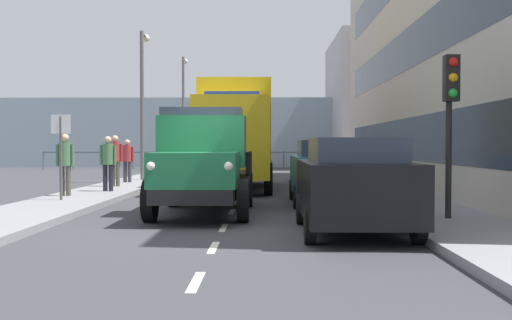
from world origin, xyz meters
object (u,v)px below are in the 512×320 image
lorry_cargo_yellow (236,132)px  car_teal_kerbside_1 (324,171)px  truck_vintage_green (203,163)px  lamp_post_promenade (143,91)px  pedestrian_strolling (115,156)px  car_silver_oppositeside_0 (189,162)px  lamp_post_far (184,103)px  pedestrian_with_bag (127,157)px  street_sign (61,142)px  car_black_kerbside_near (353,184)px  car_red_oppositeside_1 (204,159)px  pedestrian_couple_b (108,159)px  traffic_light_near (451,100)px  pedestrian_couple_a (65,159)px

lorry_cargo_yellow → car_teal_kerbside_1: bearing=114.9°
truck_vintage_green → lamp_post_promenade: size_ratio=0.91×
pedestrian_strolling → lamp_post_promenade: 5.11m
car_silver_oppositeside_0 → lamp_post_far: bearing=-81.5°
pedestrian_with_bag → street_sign: size_ratio=0.74×
car_black_kerbside_near → lamp_post_far: lamp_post_far is taller
car_silver_oppositeside_0 → street_sign: size_ratio=1.84×
truck_vintage_green → pedestrian_with_bag: 10.67m
pedestrian_strolling → car_red_oppositeside_1: bearing=-101.6°
pedestrian_couple_b → traffic_light_near: (-8.57, 7.10, 1.31)m
pedestrian_couple_a → lamp_post_promenade: bearing=-93.7°
lamp_post_far → street_sign: bearing=89.3°
truck_vintage_green → pedestrian_strolling: bearing=-62.9°
lorry_cargo_yellow → pedestrian_strolling: lorry_cargo_yellow is taller
truck_vintage_green → lamp_post_far: bearing=-81.4°
pedestrian_couple_a → lamp_post_far: (-0.59, -20.97, 3.06)m
car_silver_oppositeside_0 → car_red_oppositeside_1: size_ratio=0.95×
car_silver_oppositeside_0 → street_sign: street_sign is taller
pedestrian_couple_a → traffic_light_near: bearing=150.3°
car_black_kerbside_near → car_teal_kerbside_1: bearing=-90.0°
pedestrian_with_bag → lamp_post_far: 14.87m
lorry_cargo_yellow → street_sign: 7.63m
pedestrian_couple_a → car_silver_oppositeside_0: bearing=-107.2°
truck_vintage_green → car_teal_kerbside_1: bearing=-138.1°
pedestrian_with_bag → lamp_post_far: (-0.27, -14.54, 3.12)m
pedestrian_couple_a → lamp_post_promenade: 8.85m
lorry_cargo_yellow → pedestrian_strolling: 4.40m
car_silver_oppositeside_0 → pedestrian_couple_b: size_ratio=2.40×
lamp_post_promenade → lamp_post_far: 12.56m
truck_vintage_green → pedestrian_with_bag: bearing=-68.2°
truck_vintage_green → pedestrian_couple_a: bearing=-39.0°
pedestrian_strolling → lamp_post_promenade: size_ratio=0.29×
street_sign → car_red_oppositeside_1: bearing=-98.1°
lorry_cargo_yellow → street_sign: (4.33, 6.27, -0.39)m
pedestrian_strolling → pedestrian_with_bag: pedestrian_strolling is taller
car_silver_oppositeside_0 → lamp_post_promenade: 3.58m
street_sign → car_black_kerbside_near: bearing=144.3°
truck_vintage_green → pedestrian_couple_a: truck_vintage_green is taller
truck_vintage_green → car_black_kerbside_near: size_ratio=1.39×
pedestrian_couple_a → pedestrian_couple_b: pedestrian_couple_a is taller
traffic_light_near → street_sign: (9.02, -4.01, -0.79)m
car_silver_oppositeside_0 → car_red_oppositeside_1: (-0.00, -6.06, 0.00)m
car_teal_kerbside_1 → pedestrian_couple_a: size_ratio=2.31×
lorry_cargo_yellow → pedestrian_couple_b: 5.10m
street_sign → pedestrian_couple_b: bearing=-98.3°
lorry_cargo_yellow → lamp_post_far: lamp_post_far is taller
traffic_light_near → pedestrian_strolling: bearing=-46.5°
car_teal_kerbside_1 → pedestrian_couple_b: 7.02m
car_black_kerbside_near → lamp_post_far: (6.72, -27.31, 3.36)m
pedestrian_couple_a → street_sign: 1.44m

